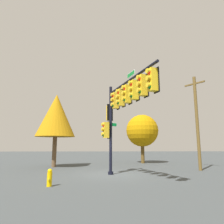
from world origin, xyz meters
name	(u,v)px	position (x,y,z in m)	size (l,w,h in m)	color
ground_plane	(111,174)	(0.00, 0.00, 0.00)	(120.00, 120.00, 0.00)	#3E4345
signal_pole_assembly	(122,104)	(2.02, 0.61, 4.49)	(6.49, 2.76, 6.21)	black
utility_pole	(197,120)	(-1.99, 7.23, 4.05)	(1.53, 1.16, 7.78)	brown
fire_hydrant	(50,178)	(4.04, -3.10, 0.41)	(0.33, 0.24, 0.83)	#ECB905
tree_near	(142,131)	(-8.98, 3.96, 3.68)	(3.69, 3.69, 5.54)	brown
tree_mid	(56,115)	(-5.14, -5.11, 4.84)	(3.71, 3.71, 6.92)	brown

